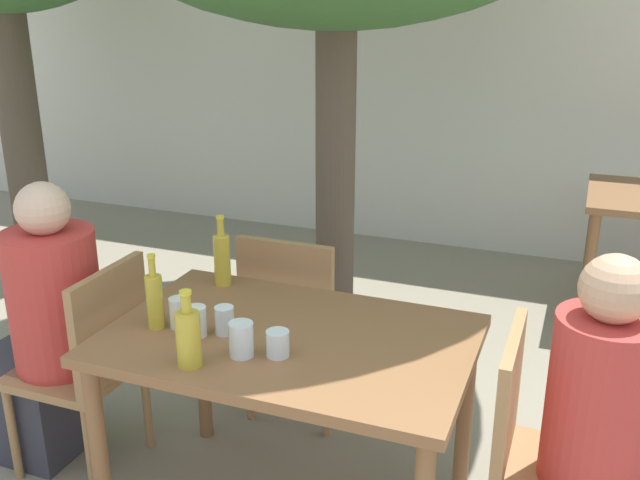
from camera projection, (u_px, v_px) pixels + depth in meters
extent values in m
cube|color=silver|center=(469.00, 63.00, 5.17)|extent=(10.00, 0.08, 2.80)
cylinder|color=brown|center=(335.00, 182.00, 3.82)|extent=(0.21, 0.21, 1.86)
cylinder|color=brown|center=(21.00, 131.00, 5.25)|extent=(0.29, 0.29, 1.84)
cube|color=brown|center=(289.00, 340.00, 2.47)|extent=(1.26, 0.83, 0.04)
cylinder|color=brown|center=(100.00, 456.00, 2.49)|extent=(0.06, 0.06, 0.74)
cylinder|color=brown|center=(202.00, 362.00, 3.11)|extent=(0.06, 0.06, 0.74)
cylinder|color=brown|center=(465.00, 416.00, 2.72)|extent=(0.06, 0.06, 0.74)
cylinder|color=brown|center=(588.00, 274.00, 4.08)|extent=(0.06, 0.06, 0.74)
cylinder|color=brown|center=(591.00, 237.00, 4.69)|extent=(0.06, 0.06, 0.74)
cube|color=#A87A4C|center=(76.00, 370.00, 2.90)|extent=(0.44, 0.44, 0.04)
cube|color=#A87A4C|center=(111.00, 324.00, 2.75)|extent=(0.04, 0.44, 0.45)
cylinder|color=#A87A4C|center=(75.00, 387.00, 3.21)|extent=(0.04, 0.04, 0.42)
cylinder|color=#A87A4C|center=(13.00, 434.00, 2.88)|extent=(0.04, 0.04, 0.42)
cylinder|color=#A87A4C|center=(147.00, 404.00, 3.08)|extent=(0.04, 0.04, 0.42)
cylinder|color=#A87A4C|center=(90.00, 455.00, 2.75)|extent=(0.04, 0.04, 0.42)
cube|color=#A87A4C|center=(566.00, 479.00, 2.26)|extent=(0.44, 0.44, 0.04)
cube|color=#A87A4C|center=(508.00, 400.00, 2.24)|extent=(0.04, 0.44, 0.45)
cube|color=#A87A4C|center=(303.00, 323.00, 3.31)|extent=(0.44, 0.44, 0.04)
cube|color=#A87A4C|center=(285.00, 291.00, 3.06)|extent=(0.44, 0.04, 0.45)
cylinder|color=#A87A4C|center=(354.00, 356.00, 3.49)|extent=(0.04, 0.04, 0.42)
cylinder|color=#A87A4C|center=(283.00, 342.00, 3.62)|extent=(0.04, 0.04, 0.42)
cylinder|color=#A87A4C|center=(327.00, 394.00, 3.16)|extent=(0.04, 0.04, 0.42)
cylinder|color=#A87A4C|center=(250.00, 378.00, 3.29)|extent=(0.04, 0.04, 0.42)
cube|color=#383842|center=(32.00, 402.00, 3.06)|extent=(0.40, 0.32, 0.46)
cylinder|color=#C63833|center=(55.00, 300.00, 2.82)|extent=(0.36, 0.36, 0.57)
sphere|color=beige|center=(42.00, 209.00, 2.70)|extent=(0.21, 0.21, 0.21)
cylinder|color=#C63833|center=(598.00, 402.00, 2.14)|extent=(0.31, 0.31, 0.56)
sphere|color=tan|center=(615.00, 289.00, 2.01)|extent=(0.20, 0.20, 0.20)
cylinder|color=gold|center=(189.00, 339.00, 2.24)|extent=(0.08, 0.08, 0.18)
cylinder|color=gold|center=(186.00, 304.00, 2.20)|extent=(0.03, 0.03, 0.06)
cylinder|color=gold|center=(185.00, 292.00, 2.19)|extent=(0.04, 0.04, 0.01)
cylinder|color=gold|center=(222.00, 260.00, 2.86)|extent=(0.07, 0.07, 0.21)
cylinder|color=gold|center=(221.00, 227.00, 2.81)|extent=(0.03, 0.03, 0.07)
cylinder|color=gold|center=(220.00, 217.00, 2.79)|extent=(0.03, 0.03, 0.01)
cylinder|color=gold|center=(155.00, 302.00, 2.49)|extent=(0.06, 0.06, 0.19)
cylinder|color=gold|center=(152.00, 267.00, 2.45)|extent=(0.02, 0.02, 0.07)
cylinder|color=gold|center=(151.00, 256.00, 2.44)|extent=(0.03, 0.03, 0.01)
cylinder|color=silver|center=(196.00, 321.00, 2.45)|extent=(0.07, 0.07, 0.11)
cylinder|color=white|center=(278.00, 343.00, 2.31)|extent=(0.08, 0.08, 0.09)
cylinder|color=white|center=(224.00, 320.00, 2.46)|extent=(0.07, 0.07, 0.10)
cylinder|color=silver|center=(179.00, 313.00, 2.51)|extent=(0.07, 0.07, 0.11)
cylinder|color=white|center=(241.00, 339.00, 2.31)|extent=(0.08, 0.08, 0.12)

